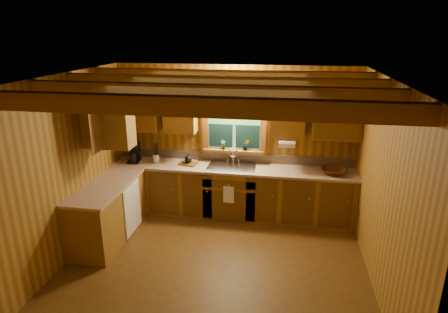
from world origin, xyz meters
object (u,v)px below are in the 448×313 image
at_px(sink, 232,169).
at_px(cutting_board, 188,164).
at_px(coffee_maker, 134,152).
at_px(wicker_basket, 333,171).

height_order(sink, cutting_board, sink).
height_order(sink, coffee_maker, coffee_maker).
bearing_deg(wicker_basket, sink, 178.01).
xyz_separation_m(sink, cutting_board, (-0.77, -0.01, 0.06)).
relative_size(sink, cutting_board, 2.73).
distance_m(coffee_maker, wicker_basket, 3.45).
height_order(cutting_board, wicker_basket, wicker_basket).
height_order(coffee_maker, wicker_basket, coffee_maker).
xyz_separation_m(coffee_maker, cutting_board, (0.99, 0.03, -0.16)).
bearing_deg(cutting_board, coffee_maker, -167.86).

